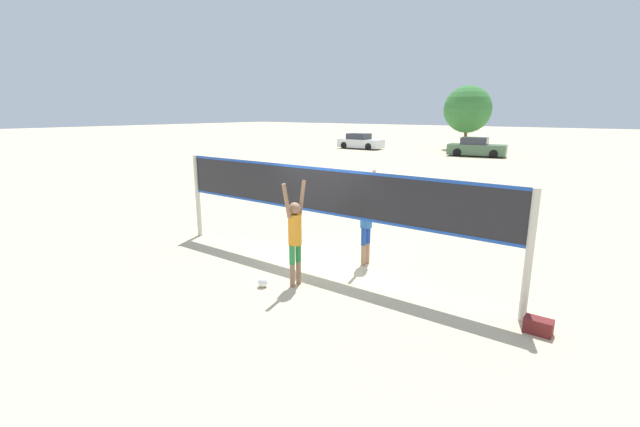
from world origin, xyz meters
The scene contains 9 objects.
ground_plane centered at (0.00, 0.00, 0.00)m, with size 200.00×200.00×0.00m, color beige.
volleyball_net centered at (0.00, 0.00, 1.65)m, with size 8.98×0.13×2.36m.
player_spiker centered at (0.23, -1.18, 1.17)m, with size 0.28×0.71×2.22m.
player_blocker centered at (0.75, 0.81, 1.18)m, with size 0.28×0.72×2.24m.
volleyball centered at (-0.26, -1.66, 0.11)m, with size 0.21×0.21×0.21m.
gear_bag centered at (4.74, -0.33, 0.13)m, with size 0.44×0.25×0.26m.
parked_car_near centered at (-4.98, 27.88, 0.68)m, with size 4.68×2.52×1.52m.
parked_car_mid centered at (-16.26, 28.36, 0.66)m, with size 4.44×1.87×1.47m.
tree_left_cluster centered at (-7.92, 33.97, 3.74)m, with size 4.40×4.40×5.95m.
Camera 1 is at (5.68, -7.63, 3.58)m, focal length 24.00 mm.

